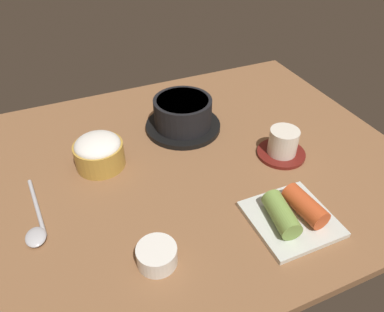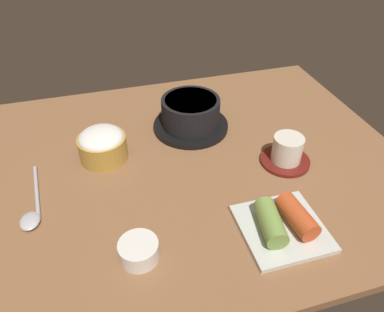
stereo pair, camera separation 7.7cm
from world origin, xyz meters
The scene contains 7 objects.
dining_table centered at (0.00, 0.00, 1.00)cm, with size 100.00×76.00×2.00cm, color brown.
stone_pot centered at (5.86, 12.60, 5.93)cm, with size 18.63×18.63×8.15cm.
rice_bowl centered at (-16.10, 6.56, 5.74)cm, with size 10.65×10.65×7.34cm.
tea_cup_with_saucer centered at (22.28, -6.19, 4.94)cm, with size 10.91×10.91×6.68cm.
kimchi_plate centered at (12.69, -23.49, 3.84)cm, with size 14.75×14.75×4.88cm.
side_bowl_near centered at (-12.96, -22.12, 3.85)cm, with size 6.76×6.76×3.45cm.
spoon centered at (-30.81, -6.73, 2.62)cm, with size 3.66×18.39×1.35cm.
Camera 2 is at (-14.60, -59.87, 53.45)cm, focal length 33.78 mm.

